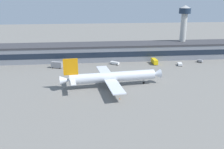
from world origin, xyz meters
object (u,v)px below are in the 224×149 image
(catering_truck, at_px, (57,65))
(pushback_tractor, at_px, (180,64))
(airliner, at_px, (111,77))
(control_tower, at_px, (184,25))
(traffic_cone_0, at_px, (120,98))
(belt_loader, at_px, (115,63))
(fuel_truck, at_px, (155,61))
(baggage_tug, at_px, (200,61))

(catering_truck, relative_size, pushback_tractor, 1.46)
(airliner, xyz_separation_m, control_tower, (60.88, 60.92, 18.25))
(catering_truck, bearing_deg, traffic_cone_0, -58.36)
(pushback_tractor, bearing_deg, belt_loader, 170.86)
(control_tower, relative_size, fuel_truck, 4.50)
(control_tower, xyz_separation_m, baggage_tug, (5.89, -20.35, -22.14))
(baggage_tug, distance_m, traffic_cone_0, 86.52)
(pushback_tractor, height_order, traffic_cone_0, pushback_tractor)
(control_tower, distance_m, baggage_tug, 30.64)
(airliner, xyz_separation_m, baggage_tug, (66.77, 40.57, -3.89))
(airliner, distance_m, baggage_tug, 78.23)
(baggage_tug, height_order, fuel_truck, fuel_truck)
(airliner, height_order, traffic_cone_0, airliner)
(fuel_truck, bearing_deg, catering_truck, -177.57)
(belt_loader, bearing_deg, traffic_cone_0, -94.67)
(catering_truck, distance_m, belt_loader, 38.34)
(control_tower, distance_m, pushback_tractor, 36.35)
(control_tower, xyz_separation_m, traffic_cone_0, (-58.78, -77.83, -22.92))
(baggage_tug, bearing_deg, belt_loader, 179.33)
(control_tower, bearing_deg, baggage_tug, -73.86)
(airliner, distance_m, pushback_tractor, 60.56)
(control_tower, bearing_deg, pushback_tractor, -112.84)
(airliner, xyz_separation_m, traffic_cone_0, (2.11, -16.91, -4.67))
(catering_truck, xyz_separation_m, pushback_tractor, (80.96, -2.85, -1.24))
(fuel_truck, relative_size, catering_truck, 1.10)
(airliner, xyz_separation_m, belt_loader, (6.86, 41.27, -3.82))
(baggage_tug, distance_m, belt_loader, 59.92)
(airliner, height_order, pushback_tractor, airliner)
(baggage_tug, bearing_deg, pushback_tractor, -160.06)
(airliner, relative_size, belt_loader, 8.35)
(baggage_tug, relative_size, fuel_truck, 0.49)
(airliner, xyz_separation_m, catering_truck, (-31.25, 37.23, -2.68))
(fuel_truck, height_order, traffic_cone_0, fuel_truck)
(airliner, height_order, baggage_tug, airliner)
(airliner, height_order, catering_truck, airliner)
(baggage_tug, xyz_separation_m, fuel_truck, (-32.82, -0.58, 0.80))
(pushback_tractor, bearing_deg, catering_truck, 177.98)
(control_tower, bearing_deg, traffic_cone_0, -127.06)
(control_tower, height_order, fuel_truck, control_tower)
(baggage_tug, xyz_separation_m, pushback_tractor, (-17.07, -6.19, -0.04))
(airliner, bearing_deg, baggage_tug, 31.28)
(baggage_tug, xyz_separation_m, traffic_cone_0, (-64.67, -57.48, -0.78))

